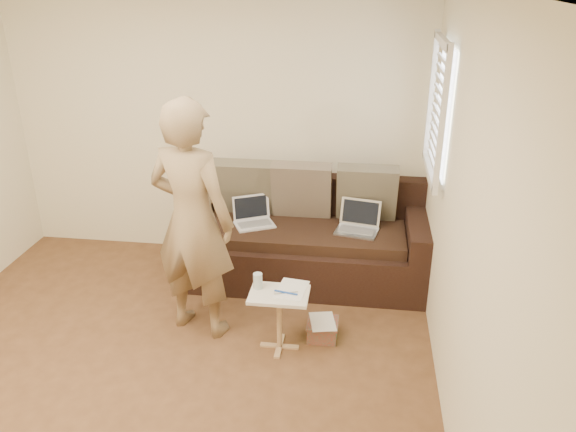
# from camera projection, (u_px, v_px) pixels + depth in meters

# --- Properties ---
(floor) EXTENTS (4.50, 4.50, 0.00)m
(floor) POSITION_uv_depth(u_px,v_px,m) (146.00, 395.00, 3.92)
(floor) COLOR #54361F
(floor) RESTS_ON ground
(wall_back) EXTENTS (4.00, 0.00, 4.00)m
(wall_back) POSITION_uv_depth(u_px,v_px,m) (217.00, 126.00, 5.44)
(wall_back) COLOR beige
(wall_back) RESTS_ON ground
(wall_right) EXTENTS (0.00, 4.50, 4.50)m
(wall_right) POSITION_uv_depth(u_px,v_px,m) (469.00, 243.00, 3.16)
(wall_right) COLOR beige
(wall_right) RESTS_ON ground
(window_blinds) EXTENTS (0.12, 0.88, 1.08)m
(window_blinds) POSITION_uv_depth(u_px,v_px,m) (439.00, 109.00, 4.36)
(window_blinds) COLOR white
(window_blinds) RESTS_ON wall_right
(sofa) EXTENTS (2.20, 0.95, 0.85)m
(sofa) POSITION_uv_depth(u_px,v_px,m) (304.00, 236.00, 5.25)
(sofa) COLOR black
(sofa) RESTS_ON ground
(pillow_left) EXTENTS (0.55, 0.29, 0.57)m
(pillow_left) POSITION_uv_depth(u_px,v_px,m) (244.00, 187.00, 5.37)
(pillow_left) COLOR brown
(pillow_left) RESTS_ON sofa
(pillow_mid) EXTENTS (0.55, 0.27, 0.57)m
(pillow_mid) POSITION_uv_depth(u_px,v_px,m) (302.00, 190.00, 5.30)
(pillow_mid) COLOR brown
(pillow_mid) RESTS_ON sofa
(pillow_right) EXTENTS (0.55, 0.28, 0.57)m
(pillow_right) POSITION_uv_depth(u_px,v_px,m) (367.00, 193.00, 5.24)
(pillow_right) COLOR brown
(pillow_right) RESTS_ON sofa
(laptop_silver) EXTENTS (0.41, 0.33, 0.24)m
(laptop_silver) POSITION_uv_depth(u_px,v_px,m) (356.00, 232.00, 5.10)
(laptop_silver) COLOR #B7BABC
(laptop_silver) RESTS_ON sofa
(laptop_white) EXTENTS (0.42, 0.38, 0.25)m
(laptop_white) POSITION_uv_depth(u_px,v_px,m) (255.00, 225.00, 5.23)
(laptop_white) COLOR white
(laptop_white) RESTS_ON sofa
(person) EXTENTS (0.79, 0.64, 1.89)m
(person) POSITION_uv_depth(u_px,v_px,m) (192.00, 221.00, 4.29)
(person) COLOR olive
(person) RESTS_ON ground
(side_table) EXTENTS (0.44, 0.31, 0.48)m
(side_table) POSITION_uv_depth(u_px,v_px,m) (279.00, 321.00, 4.32)
(side_table) COLOR silver
(side_table) RESTS_ON ground
(drinking_glass) EXTENTS (0.07, 0.07, 0.12)m
(drinking_glass) POSITION_uv_depth(u_px,v_px,m) (258.00, 281.00, 4.27)
(drinking_glass) COLOR silver
(drinking_glass) RESTS_ON side_table
(scissors) EXTENTS (0.20, 0.16, 0.02)m
(scissors) POSITION_uv_depth(u_px,v_px,m) (286.00, 293.00, 4.21)
(scissors) COLOR silver
(scissors) RESTS_ON side_table
(paper_on_table) EXTENTS (0.25, 0.33, 0.00)m
(paper_on_table) POSITION_uv_depth(u_px,v_px,m) (292.00, 289.00, 4.27)
(paper_on_table) COLOR white
(paper_on_table) RESTS_ON side_table
(striped_box) EXTENTS (0.24, 0.24, 0.15)m
(striped_box) POSITION_uv_depth(u_px,v_px,m) (322.00, 329.00, 4.50)
(striped_box) COLOR red
(striped_box) RESTS_ON ground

